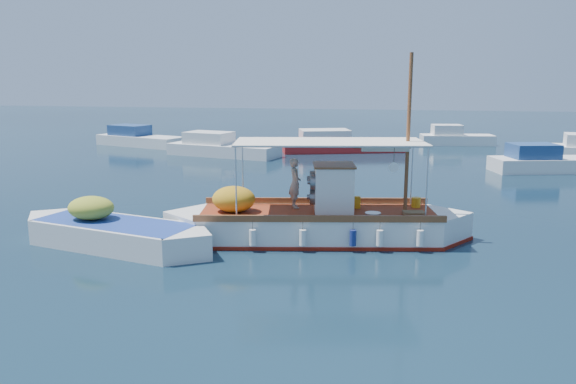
# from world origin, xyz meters

# --- Properties ---
(ground) EXTENTS (160.00, 160.00, 0.00)m
(ground) POSITION_xyz_m (0.00, 0.00, 0.00)
(ground) COLOR black
(ground) RESTS_ON ground
(fishing_caique) EXTENTS (10.05, 4.10, 6.24)m
(fishing_caique) POSITION_xyz_m (-0.23, 0.76, 0.55)
(fishing_caique) COLOR white
(fishing_caique) RESTS_ON ground
(dinghy) EXTENTS (7.06, 3.15, 1.77)m
(dinghy) POSITION_xyz_m (-6.41, -1.32, 0.37)
(dinghy) COLOR white
(dinghy) RESTS_ON ground
(bg_boat_nw) EXTENTS (8.12, 4.07, 1.80)m
(bg_boat_nw) POSITION_xyz_m (-9.79, 19.67, 0.49)
(bg_boat_nw) COLOR silver
(bg_boat_nw) RESTS_ON ground
(bg_boat_n) EXTENTS (9.12, 5.35, 1.80)m
(bg_boat_n) POSITION_xyz_m (-2.09, 23.56, 0.49)
(bg_boat_n) COLOR #A41B1B
(bg_boat_n) RESTS_ON ground
(bg_boat_ne) EXTENTS (6.63, 3.76, 1.80)m
(bg_boat_ne) POSITION_xyz_m (10.47, 16.94, 0.49)
(bg_boat_ne) COLOR silver
(bg_boat_ne) RESTS_ON ground
(bg_boat_far_w) EXTENTS (7.75, 4.46, 1.80)m
(bg_boat_far_w) POSITION_xyz_m (-17.99, 23.94, 0.49)
(bg_boat_far_w) COLOR silver
(bg_boat_far_w) RESTS_ON ground
(bg_boat_far_n) EXTENTS (5.85, 2.78, 1.80)m
(bg_boat_far_n) POSITION_xyz_m (6.57, 29.58, 0.49)
(bg_boat_far_n) COLOR silver
(bg_boat_far_n) RESTS_ON ground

